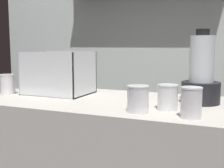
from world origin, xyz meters
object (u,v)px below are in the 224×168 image
object	(u,v)px
juice_cup_beet_far_left	(7,86)
juice_cup_orange_middle	(167,99)
blender_pitcher	(201,76)
juice_cup_orange_left	(138,101)
carrot_display_bin	(60,80)
juice_cup_mango_right	(191,105)

from	to	relation	value
juice_cup_beet_far_left	juice_cup_orange_middle	world-z (taller)	juice_cup_beet_far_left
blender_pitcher	juice_cup_beet_far_left	distance (m)	1.03
juice_cup_beet_far_left	juice_cup_orange_left	size ratio (longest dim) A/B	1.02
juice_cup_beet_far_left	carrot_display_bin	bearing A→B (deg)	26.40
juice_cup_orange_left	juice_cup_beet_far_left	bearing A→B (deg)	169.65
carrot_display_bin	juice_cup_orange_left	size ratio (longest dim) A/B	3.14
juice_cup_mango_right	juice_cup_orange_left	bearing A→B (deg)	175.53
carrot_display_bin	juice_cup_mango_right	bearing A→B (deg)	-20.97
carrot_display_bin	juice_cup_mango_right	size ratio (longest dim) A/B	2.92
blender_pitcher	juice_cup_mango_right	size ratio (longest dim) A/B	2.93
juice_cup_orange_left	carrot_display_bin	bearing A→B (deg)	153.38
juice_cup_orange_middle	juice_cup_orange_left	bearing A→B (deg)	-136.87
juice_cup_beet_far_left	juice_cup_orange_middle	bearing A→B (deg)	-3.43
blender_pitcher	juice_cup_beet_far_left	bearing A→B (deg)	-171.63
blender_pitcher	juice_cup_beet_far_left	world-z (taller)	blender_pitcher
carrot_display_bin	juice_cup_orange_left	world-z (taller)	carrot_display_bin
blender_pitcher	juice_cup_orange_middle	distance (m)	0.24
carrot_display_bin	blender_pitcher	bearing A→B (deg)	1.62
juice_cup_beet_far_left	juice_cup_mango_right	distance (m)	1.03
juice_cup_orange_left	juice_cup_mango_right	distance (m)	0.21
juice_cup_orange_left	juice_cup_mango_right	world-z (taller)	juice_cup_mango_right
juice_cup_orange_middle	blender_pitcher	bearing A→B (deg)	61.81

